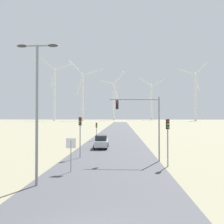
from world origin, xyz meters
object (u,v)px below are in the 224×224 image
(stop_sign_near, at_px, (71,148))
(wind_turbine_far_left, at_px, (54,90))
(wind_turbine_left, at_px, (83,92))
(traffic_light_post_mid_left, at_px, (96,127))
(car_approaching, at_px, (101,142))
(traffic_light_post_near_right, at_px, (168,132))
(streetlamp, at_px, (37,96))
(traffic_light_post_near_left, at_px, (80,128))
(wind_turbine_center, at_px, (114,98))
(wind_turbine_far_right, at_px, (195,92))
(traffic_light_mast_overhead, at_px, (142,115))
(wind_turbine_right, at_px, (152,99))

(stop_sign_near, bearing_deg, wind_turbine_far_left, 107.76)
(wind_turbine_far_left, bearing_deg, wind_turbine_left, -12.95)
(traffic_light_post_mid_left, bearing_deg, car_approaching, -79.51)
(traffic_light_post_near_right, bearing_deg, streetlamp, -148.99)
(traffic_light_post_near_left, bearing_deg, wind_turbine_center, 91.15)
(stop_sign_near, height_order, wind_turbine_far_right, wind_turbine_far_right)
(wind_turbine_left, bearing_deg, stop_sign_near, -79.98)
(car_approaching, height_order, wind_turbine_center, wind_turbine_center)
(streetlamp, bearing_deg, traffic_light_mast_overhead, 46.98)
(wind_turbine_far_left, height_order, wind_turbine_center, wind_turbine_far_left)
(car_approaching, height_order, wind_turbine_left, wind_turbine_left)
(wind_turbine_far_left, bearing_deg, wind_turbine_center, 16.13)
(wind_turbine_right, bearing_deg, wind_turbine_far_left, -162.37)
(stop_sign_near, height_order, wind_turbine_center, wind_turbine_center)
(traffic_light_post_near_left, relative_size, wind_turbine_right, 0.08)
(stop_sign_near, xyz_separation_m, wind_turbine_far_left, (-67.73, 211.47, 30.81))
(streetlamp, bearing_deg, wind_turbine_far_left, 107.14)
(wind_turbine_far_left, distance_m, wind_turbine_far_right, 146.34)
(traffic_light_post_mid_left, relative_size, wind_turbine_center, 0.06)
(traffic_light_post_near_left, distance_m, wind_turbine_center, 224.78)
(car_approaching, height_order, wind_turbine_far_left, wind_turbine_far_left)
(traffic_light_post_near_left, xyz_separation_m, wind_turbine_left, (-35.65, 198.15, 26.17))
(traffic_light_post_mid_left, height_order, car_approaching, traffic_light_post_mid_left)
(streetlamp, bearing_deg, car_approaching, 81.02)
(traffic_light_post_mid_left, relative_size, wind_turbine_left, 0.05)
(wind_turbine_center, bearing_deg, traffic_light_post_near_left, -88.85)
(stop_sign_near, distance_m, wind_turbine_far_left, 224.18)
(wind_turbine_center, height_order, wind_turbine_far_right, wind_turbine_far_right)
(wind_turbine_center, bearing_deg, wind_turbine_left, -140.75)
(traffic_light_post_near_left, distance_m, traffic_light_post_mid_left, 17.04)
(wind_turbine_left, height_order, wind_turbine_center, wind_turbine_left)
(streetlamp, bearing_deg, stop_sign_near, 67.85)
(wind_turbine_far_left, bearing_deg, streetlamp, -72.86)
(traffic_light_post_near_left, height_order, car_approaching, traffic_light_post_near_left)
(streetlamp, relative_size, wind_turbine_far_left, 0.14)
(traffic_light_post_near_left, distance_m, traffic_light_mast_overhead, 6.90)
(wind_turbine_far_right, bearing_deg, traffic_light_post_mid_left, -113.47)
(traffic_light_post_near_right, relative_size, wind_turbine_far_right, 0.07)
(traffic_light_post_near_right, distance_m, wind_turbine_far_left, 224.50)
(wind_turbine_far_left, height_order, wind_turbine_right, wind_turbine_far_left)
(wind_turbine_center, xyz_separation_m, wind_turbine_far_right, (83.33, -24.65, 2.81))
(traffic_light_post_mid_left, xyz_separation_m, wind_turbine_far_right, (79.00, 181.92, 26.27))
(traffic_light_post_near_left, xyz_separation_m, traffic_light_post_near_right, (8.69, -3.73, -0.12))
(traffic_light_post_near_left, xyz_separation_m, wind_turbine_right, (40.36, 239.65, 22.59))
(traffic_light_post_mid_left, bearing_deg, traffic_light_mast_overhead, -69.72)
(traffic_light_post_mid_left, height_order, wind_turbine_left, wind_turbine_left)
(traffic_light_post_near_left, relative_size, wind_turbine_far_left, 0.07)
(wind_turbine_far_left, distance_m, wind_turbine_right, 113.20)
(wind_turbine_right, bearing_deg, car_approaching, -99.46)
(wind_turbine_center, bearing_deg, traffic_light_post_near_right, -86.68)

